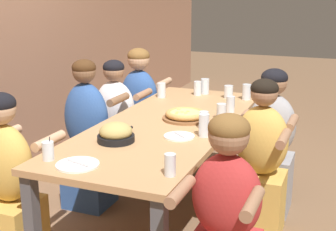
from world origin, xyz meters
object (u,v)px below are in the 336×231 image
at_px(empty_plate_b, 179,136).
at_px(drinking_glass_d, 230,105).
at_px(drinking_glass_b, 247,93).
at_px(diner_far_right, 140,112).
at_px(drinking_glass_f, 204,121).
at_px(drinking_glass_g, 161,91).
at_px(drinking_glass_i, 221,112).
at_px(diner_far_center, 88,141).
at_px(empty_plate_a, 78,165).
at_px(diner_far_left, 8,190).
at_px(drinking_glass_h, 204,126).
at_px(diner_near_midright, 270,147).
at_px(cocktail_glass_blue, 48,152).
at_px(diner_far_midright, 116,129).
at_px(pizza_board_main, 186,115).
at_px(drinking_glass_c, 205,86).
at_px(drinking_glass_e, 198,89).
at_px(diner_near_center, 260,166).
at_px(drinking_glass_j, 170,166).
at_px(drinking_glass_a, 229,92).
at_px(skillet_bowl, 116,134).

distance_m(empty_plate_b, drinking_glass_d, 0.75).
distance_m(drinking_glass_b, diner_far_right, 1.07).
height_order(drinking_glass_f, drinking_glass_g, drinking_glass_g).
height_order(drinking_glass_i, diner_far_center, diner_far_center).
height_order(empty_plate_a, diner_far_left, diner_far_left).
relative_size(drinking_glass_h, diner_near_midright, 0.13).
relative_size(cocktail_glass_blue, diner_far_midright, 0.12).
xyz_separation_m(pizza_board_main, drinking_glass_i, (0.10, -0.24, 0.02)).
bearing_deg(cocktail_glass_blue, drinking_glass_c, -9.12).
distance_m(drinking_glass_e, drinking_glass_h, 1.20).
height_order(drinking_glass_b, diner_near_center, diner_near_center).
relative_size(cocktail_glass_blue, diner_far_center, 0.11).
xyz_separation_m(empty_plate_a, drinking_glass_c, (1.94, -0.11, 0.06)).
xyz_separation_m(drinking_glass_j, diner_far_midright, (1.35, 1.04, -0.31)).
bearing_deg(pizza_board_main, diner_far_left, 144.17).
height_order(drinking_glass_a, diner_near_center, diner_near_center).
distance_m(drinking_glass_e, drinking_glass_j, 1.86).
relative_size(drinking_glass_f, diner_far_right, 0.10).
height_order(drinking_glass_d, diner_near_midright, diner_near_midright).
xyz_separation_m(drinking_glass_i, diner_far_left, (-1.15, 1.00, -0.30)).
bearing_deg(diner_near_midright, drinking_glass_a, -45.51).
xyz_separation_m(pizza_board_main, drinking_glass_g, (0.58, 0.43, 0.03)).
distance_m(drinking_glass_g, diner_far_right, 0.49).
xyz_separation_m(empty_plate_a, empty_plate_b, (0.67, -0.34, 0.00)).
xyz_separation_m(diner_far_left, diner_far_right, (1.86, 0.00, 0.03)).
bearing_deg(drinking_glass_d, drinking_glass_h, 179.66).
height_order(skillet_bowl, diner_far_midright, diner_far_midright).
height_order(empty_plate_b, drinking_glass_g, drinking_glass_g).
bearing_deg(diner_near_midright, empty_plate_a, 59.83).
height_order(drinking_glass_b, diner_far_left, diner_far_left).
relative_size(skillet_bowl, diner_near_center, 0.31).
xyz_separation_m(drinking_glass_h, drinking_glass_i, (0.44, 0.01, -0.02)).
bearing_deg(diner_far_left, drinking_glass_e, 72.20).
xyz_separation_m(cocktail_glass_blue, drinking_glass_f, (0.90, -0.62, 0.01)).
bearing_deg(skillet_bowl, diner_near_center, -55.25).
distance_m(pizza_board_main, cocktail_glass_blue, 1.15).
bearing_deg(drinking_glass_e, pizza_board_main, -167.93).
bearing_deg(diner_far_left, diner_far_right, 90.00).
relative_size(pizza_board_main, drinking_glass_i, 2.91).
distance_m(cocktail_glass_blue, drinking_glass_i, 1.35).
relative_size(pizza_board_main, drinking_glass_e, 2.69).
xyz_separation_m(empty_plate_a, drinking_glass_a, (1.86, -0.35, 0.04)).
xyz_separation_m(diner_near_center, diner_far_left, (-0.97, 1.33, 0.00)).
height_order(skillet_bowl, drinking_glass_d, same).
xyz_separation_m(pizza_board_main, drinking_glass_d, (0.33, -0.25, 0.02)).
distance_m(drinking_glass_a, drinking_glass_d, 0.47).
height_order(cocktail_glass_blue, diner_far_right, diner_far_right).
bearing_deg(drinking_glass_h, diner_far_left, 125.37).
bearing_deg(pizza_board_main, empty_plate_b, -165.81).
bearing_deg(skillet_bowl, drinking_glass_j, -126.70).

